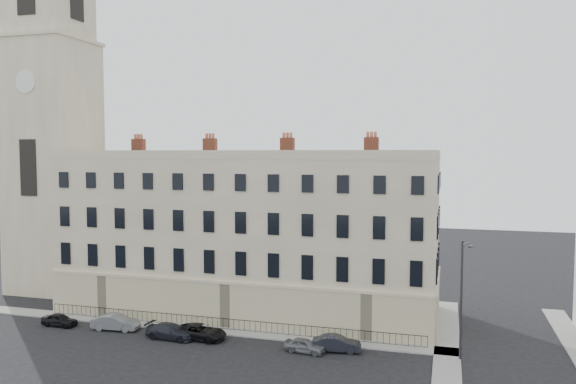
# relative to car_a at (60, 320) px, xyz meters

# --- Properties ---
(ground) EXTENTS (160.00, 160.00, 0.00)m
(ground) POSITION_rel_car_a_xyz_m (20.58, -2.38, -0.56)
(ground) COLOR black
(ground) RESTS_ON ground
(terrace) EXTENTS (36.22, 12.22, 17.00)m
(terrace) POSITION_rel_car_a_xyz_m (14.61, 9.59, 6.94)
(terrace) COLOR #C3B191
(terrace) RESTS_ON ground
(church_tower) EXTENTS (8.00, 8.13, 44.00)m
(church_tower) POSITION_rel_car_a_xyz_m (-9.42, 11.62, 18.10)
(church_tower) COLOR #C3B191
(church_tower) RESTS_ON ground
(pavement_terrace) EXTENTS (48.00, 2.00, 0.12)m
(pavement_terrace) POSITION_rel_car_a_xyz_m (10.58, 2.62, -0.50)
(pavement_terrace) COLOR gray
(pavement_terrace) RESTS_ON ground
(pavement_east_return) EXTENTS (2.00, 24.00, 0.12)m
(pavement_east_return) POSITION_rel_car_a_xyz_m (33.58, 5.62, -0.50)
(pavement_east_return) COLOR gray
(pavement_east_return) RESTS_ON ground
(pavement_adjacent) EXTENTS (2.00, 20.00, 0.12)m
(pavement_adjacent) POSITION_rel_car_a_xyz_m (43.58, 7.62, -0.50)
(pavement_adjacent) COLOR gray
(pavement_adjacent) RESTS_ON ground
(railings) EXTENTS (35.00, 0.04, 0.96)m
(railings) POSITION_rel_car_a_xyz_m (14.58, 3.02, -0.01)
(railings) COLOR black
(railings) RESTS_ON ground
(car_a) EXTENTS (3.31, 1.36, 1.12)m
(car_a) POSITION_rel_car_a_xyz_m (0.00, 0.00, 0.00)
(car_a) COLOR black
(car_a) RESTS_ON ground
(car_b) EXTENTS (4.29, 1.90, 1.37)m
(car_b) POSITION_rel_car_a_xyz_m (5.49, 0.43, 0.12)
(car_b) COLOR slate
(car_b) RESTS_ON ground
(car_c) EXTENTS (4.43, 2.03, 1.26)m
(car_c) POSITION_rel_car_a_xyz_m (11.25, -0.34, 0.07)
(car_c) COLOR #1F212A
(car_c) RESTS_ON ground
(car_d) EXTENTS (4.63, 2.39, 1.25)m
(car_d) POSITION_rel_car_a_xyz_m (13.69, 0.21, 0.06)
(car_d) COLOR black
(car_d) RESTS_ON ground
(car_e) EXTENTS (3.43, 1.78, 1.12)m
(car_e) POSITION_rel_car_a_xyz_m (22.89, -0.40, -0.00)
(car_e) COLOR slate
(car_e) RESTS_ON ground
(car_f) EXTENTS (3.98, 1.84, 1.26)m
(car_f) POSITION_rel_car_a_xyz_m (25.23, 0.51, 0.07)
(car_f) COLOR black
(car_f) RESTS_ON ground
(streetlamp) EXTENTS (0.81, 1.89, 9.09)m
(streetlamp) POSITION_rel_car_a_xyz_m (34.56, 1.06, 4.47)
(streetlamp) COLOR #313137
(streetlamp) RESTS_ON ground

